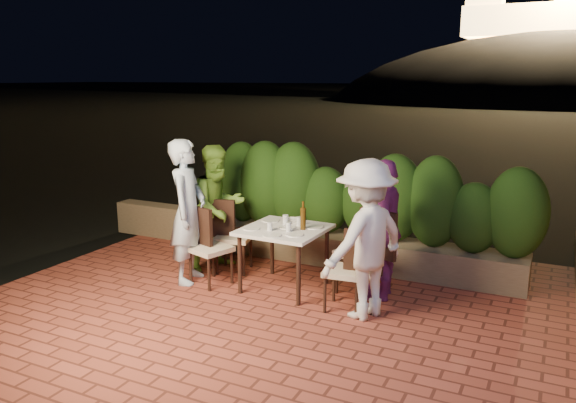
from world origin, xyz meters
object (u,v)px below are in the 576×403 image
Objects in this scene: beer_bottle at (303,216)px; chair_left_back at (234,236)px; chair_right_front at (345,269)px; chair_right_back at (361,251)px; parapet_lamp at (213,207)px; diner_blue at (188,211)px; diner_purple at (384,229)px; bowl at (294,220)px; diner_white at (365,239)px; diner_green at (218,207)px; chair_left_front at (211,247)px; dining_table at (284,258)px.

beer_bottle is 0.35× the size of chair_left_back.
chair_right_front is 0.88× the size of chair_right_back.
parapet_lamp is (-2.01, 1.14, -0.35)m from beer_bottle.
chair_left_back is at bearing -44.24° from diner_blue.
diner_purple is at bearing -91.79° from diner_blue.
diner_white is (1.12, -0.63, 0.07)m from bowl.
chair_left_back reaches higher than parapet_lamp.
diner_purple is (2.24, -0.03, -0.02)m from diner_green.
diner_purple reaches higher than bowl.
beer_bottle is at bearing -26.98° from chair_left_back.
diner_purple is at bearing -153.83° from chair_right_back.
diner_purple is (2.30, 0.56, -0.08)m from diner_blue.
diner_purple reaches higher than chair_right_front.
chair_left_front is at bearing -83.28° from diner_purple.
diner_green is at bearing -98.98° from diner_purple.
diner_purple is at bearing 14.05° from dining_table.
bowl is at bearing -94.49° from diner_white.
dining_table is at bearing -22.23° from chair_right_front.
chair_left_front is 0.99× the size of chair_left_back.
bowl is at bearing -13.63° from chair_left_back.
beer_bottle is at bearing -29.58° from parapet_lamp.
diner_white is 1.05× the size of diner_purple.
diner_green is at bearing -52.69° from parapet_lamp.
bowl is 1.30m from diner_blue.
diner_white is at bearing -22.83° from beer_bottle.
chair_right_front is at bearing -80.94° from diner_white.
chair_right_back is 2.01m from diner_green.
chair_right_back is 0.65× the size of diner_purple.
diner_white is (2.28, -0.06, -0.04)m from diner_blue.
diner_blue is 1.60m from parapet_lamp.
chair_left_back is 0.56× the size of diner_white.
parapet_lamp is at bearing 120.44° from chair_left_back.
chair_left_front is 1.70m from parapet_lamp.
beer_bottle is at bearing -30.65° from chair_right_front.
beer_bottle reaches higher than bowl.
diner_blue reaches higher than chair_right_front.
chair_left_back is (-0.87, 0.28, 0.10)m from dining_table.
bowl is at bearing -79.34° from diner_blue.
dining_table is 0.59m from beer_bottle.
diner_green is 11.70× the size of parapet_lamp.
beer_bottle is at bearing -83.35° from diner_purple.
parapet_lamp is at bearing 7.25° from diner_blue.
diner_blue is 0.59m from diner_green.
chair_right_back is 2.81m from parapet_lamp.
dining_table is 0.92m from chair_left_front.
chair_right_back reaches higher than parapet_lamp.
bowl is at bearing 132.69° from beer_bottle.
beer_bottle is at bearing -88.05° from diner_white.
diner_blue reaches higher than chair_left_front.
beer_bottle reaches higher than parapet_lamp.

